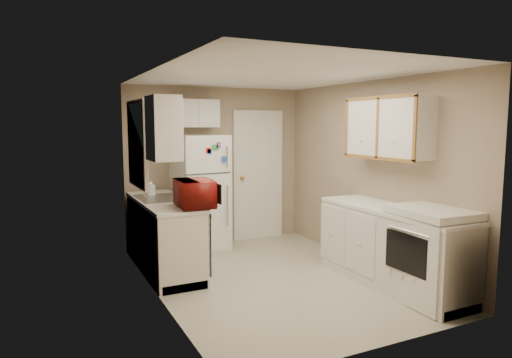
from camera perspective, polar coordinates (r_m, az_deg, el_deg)
name	(u,v)px	position (r m, az deg, el deg)	size (l,w,h in m)	color
floor	(274,278)	(5.63, 2.28, -12.27)	(3.80, 3.80, 0.00)	beige
ceiling	(275,75)	(5.34, 2.40, 12.83)	(3.80, 3.80, 0.00)	white
wall_left	(156,186)	(4.86, -12.38, -0.92)	(3.80, 3.80, 0.00)	tan
wall_right	(369,174)	(6.14, 13.93, 0.65)	(3.80, 3.80, 0.00)	tan
wall_back	(216,166)	(7.08, -4.96, 1.63)	(2.80, 2.80, 0.00)	tan
wall_front	(387,205)	(3.81, 16.02, -3.16)	(2.80, 2.80, 0.00)	tan
left_counter	(164,235)	(5.93, -11.41, -6.88)	(0.60, 1.80, 0.90)	silver
dishwasher	(201,240)	(5.44, -6.83, -7.60)	(0.03, 0.58, 0.72)	black
sink	(160,201)	(5.99, -11.87, -2.74)	(0.54, 0.74, 0.16)	gray
microwave	(195,194)	(5.26, -7.64, -1.88)	(0.31, 0.57, 0.38)	maroon
soap_bottle	(151,188)	(6.22, -12.97, -1.11)	(0.09, 0.10, 0.21)	white
window_blinds	(138,144)	(5.85, -14.52, 4.26)	(0.10, 0.98, 1.08)	silver
upper_cabinet_left	(164,128)	(5.06, -11.48, 6.23)	(0.30, 0.45, 0.70)	silver
refrigerator	(200,193)	(6.71, -6.99, -1.74)	(0.70, 0.68, 1.69)	white
cabinet_over_fridge	(194,113)	(6.77, -7.77, 8.13)	(0.70, 0.30, 0.40)	silver
interior_door	(258,176)	(7.34, 0.27, 0.43)	(0.86, 0.06, 2.08)	white
right_counter	(392,247)	(5.49, 16.67, -8.15)	(0.60, 2.00, 0.90)	silver
stove	(432,255)	(5.13, 21.15, -8.81)	(0.66, 0.82, 1.00)	white
upper_cabinet_right	(388,128)	(5.63, 16.20, 6.15)	(0.30, 1.20, 0.70)	silver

